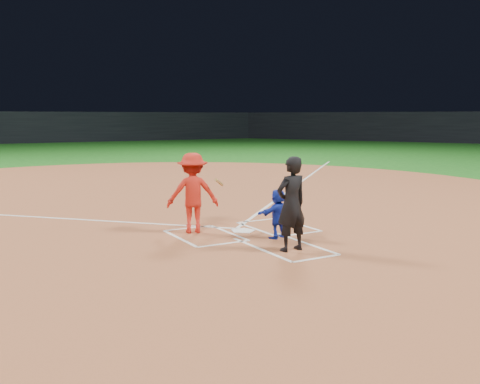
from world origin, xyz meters
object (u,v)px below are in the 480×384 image
catcher (278,214)px  batter_at_plate (193,193)px  umpire (291,204)px  home_plate (243,231)px

catcher → batter_at_plate: 2.03m
umpire → batter_at_plate: 2.70m
home_plate → batter_at_plate: batter_at_plate is taller
home_plate → catcher: size_ratio=0.55×
catcher → umpire: umpire is taller
catcher → umpire: (-0.39, -1.07, 0.40)m
home_plate → umpire: bearing=87.9°
umpire → batter_at_plate: bearing=-73.0°
catcher → umpire: 1.21m
home_plate → batter_at_plate: 1.47m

